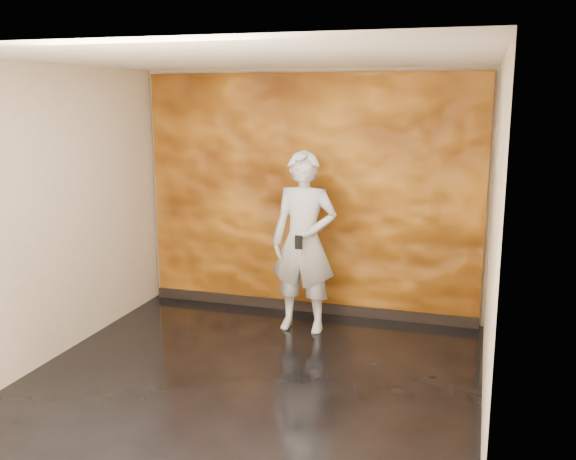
% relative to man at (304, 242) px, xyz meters
% --- Properties ---
extents(room, '(4.02, 4.02, 2.81)m').
position_rel_man_xyz_m(room, '(-0.11, -1.35, 0.43)').
color(room, black).
rests_on(room, ground).
extents(feature_wall, '(3.90, 0.06, 2.75)m').
position_rel_man_xyz_m(feature_wall, '(-0.11, 0.61, 0.41)').
color(feature_wall, orange).
rests_on(feature_wall, ground).
extents(baseboard, '(3.90, 0.04, 0.12)m').
position_rel_man_xyz_m(baseboard, '(-0.11, 0.57, -0.91)').
color(baseboard, black).
rests_on(baseboard, ground).
extents(man, '(0.72, 0.48, 1.94)m').
position_rel_man_xyz_m(man, '(0.00, 0.00, 0.00)').
color(man, '#9297A0').
rests_on(man, ground).
extents(phone, '(0.08, 0.02, 0.15)m').
position_rel_man_xyz_m(phone, '(0.02, -0.27, 0.06)').
color(phone, black).
rests_on(phone, man).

